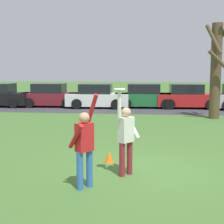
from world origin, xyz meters
TOP-DOWN VIEW (x-y plane):
  - ground_plane at (0.00, 0.00)m, footprint 120.00×120.00m
  - person_catcher at (-0.30, -0.50)m, footprint 0.54×0.57m
  - person_defender at (-1.11, -1.47)m, footprint 0.64×0.66m
  - frisbee_disc at (-0.44, -0.67)m, footprint 0.27×0.27m
  - parked_car_maroon at (-6.52, 13.59)m, footprint 4.16×2.15m
  - parked_car_white at (-3.24, 13.29)m, footprint 4.16×2.15m
  - parked_car_green at (-0.07, 13.77)m, footprint 4.16×2.15m
  - parked_car_red at (2.72, 13.80)m, footprint 4.16×2.15m
  - parking_strip at (-1.79, 13.55)m, footprint 25.25×6.40m
  - bare_tree_tall at (3.62, 9.22)m, footprint 1.65×1.84m
  - field_cone_orange at (-0.84, 0.53)m, footprint 0.26×0.26m

SIDE VIEW (x-z plane):
  - ground_plane at x=0.00m, z-range 0.00..0.00m
  - parking_strip at x=-1.79m, z-range 0.00..0.01m
  - field_cone_orange at x=-0.84m, z-range 0.00..0.32m
  - parked_car_maroon at x=-6.52m, z-range -0.07..1.52m
  - parked_car_white at x=-3.24m, z-range -0.07..1.52m
  - parked_car_green at x=-0.07m, z-range -0.07..1.52m
  - parked_car_red at x=2.72m, z-range -0.07..1.52m
  - person_defender at x=-1.11m, z-range -0.04..2.00m
  - person_catcher at x=-0.30m, z-range -0.06..2.02m
  - frisbee_disc at x=-0.44m, z-range 2.08..2.10m
  - bare_tree_tall at x=3.62m, z-range -0.09..5.47m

